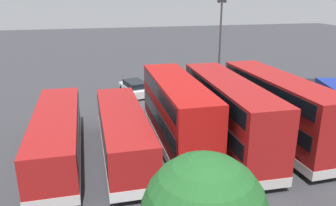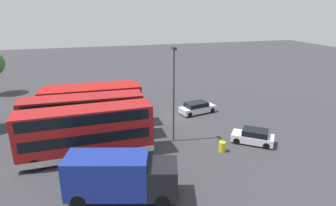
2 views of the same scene
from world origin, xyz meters
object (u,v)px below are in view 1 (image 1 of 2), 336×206
object	(u,v)px
bus_double_decker_third	(177,112)
car_hatchback_silver	(135,88)
waste_bin_yellow	(235,88)
bus_double_decker_second	(228,113)
bus_double_decker_near_end	(277,108)
bus_single_deck_fifth	(57,135)
lamp_post_tall	(220,47)
bus_single_deck_fourth	(123,132)
car_small_green	(215,78)

from	to	relation	value
bus_double_decker_third	car_hatchback_silver	distance (m)	12.76
bus_double_decker_third	waste_bin_yellow	distance (m)	14.44
bus_double_decker_second	bus_double_decker_third	bearing A→B (deg)	-15.86
bus_double_decker_near_end	bus_single_deck_fifth	distance (m)	14.29
bus_single_deck_fifth	bus_double_decker_near_end	bearing A→B (deg)	176.94
lamp_post_tall	bus_double_decker_near_end	bearing A→B (deg)	97.06
bus_double_decker_second	waste_bin_yellow	world-z (taller)	bus_double_decker_second
car_hatchback_silver	bus_single_deck_fourth	bearing A→B (deg)	79.10
bus_double_decker_second	bus_double_decker_third	world-z (taller)	same
bus_double_decker_third	car_small_green	world-z (taller)	bus_double_decker_third
bus_single_deck_fifth	car_hatchback_silver	xyz separation A→B (m)	(-6.46, -12.57, -0.92)
car_hatchback_silver	lamp_post_tall	size ratio (longest dim) A/B	0.52
bus_double_decker_third	bus_single_deck_fourth	size ratio (longest dim) A/B	0.98
bus_double_decker_third	car_hatchback_silver	size ratio (longest dim) A/B	2.19
bus_single_deck_fourth	bus_single_deck_fifth	world-z (taller)	same
bus_double_decker_near_end	waste_bin_yellow	size ratio (longest dim) A/B	12.01
bus_single_deck_fourth	lamp_post_tall	size ratio (longest dim) A/B	1.17
bus_single_deck_fourth	lamp_post_tall	xyz separation A→B (m)	(-9.31, -7.96, 3.69)
car_small_green	lamp_post_tall	size ratio (longest dim) A/B	0.46
bus_single_deck_fifth	car_small_green	distance (m)	21.61
bus_double_decker_near_end	waste_bin_yellow	world-z (taller)	bus_double_decker_near_end
waste_bin_yellow	car_hatchback_silver	bearing A→B (deg)	-8.69
bus_double_decker_third	waste_bin_yellow	bearing A→B (deg)	-129.42
bus_double_decker_near_end	bus_single_deck_fifth	size ratio (longest dim) A/B	0.99
bus_single_deck_fourth	bus_double_decker_near_end	bearing A→B (deg)	178.97
waste_bin_yellow	car_small_green	bearing A→B (deg)	-78.56
car_small_green	lamp_post_tall	xyz separation A→B (m)	(2.59, 7.29, 4.61)
bus_single_deck_fourth	bus_single_deck_fifth	bearing A→B (deg)	-8.35
bus_single_deck_fourth	bus_double_decker_third	bearing A→B (deg)	-171.27
bus_single_deck_fifth	lamp_post_tall	size ratio (longest dim) A/B	1.25
car_small_green	waste_bin_yellow	size ratio (longest dim) A/B	4.42
bus_double_decker_near_end	bus_single_deck_fifth	world-z (taller)	bus_double_decker_near_end
bus_double_decker_near_end	bus_double_decker_second	bearing A→B (deg)	2.54
bus_double_decker_second	car_hatchback_silver	size ratio (longest dim) A/B	2.38
bus_double_decker_second	bus_double_decker_third	size ratio (longest dim) A/B	1.09
bus_single_deck_fifth	car_hatchback_silver	size ratio (longest dim) A/B	2.40
bus_double_decker_third	bus_single_deck_fifth	world-z (taller)	bus_double_decker_third
bus_double_decker_third	bus_single_deck_fourth	bearing A→B (deg)	8.73
car_hatchback_silver	waste_bin_yellow	world-z (taller)	car_hatchback_silver
bus_single_deck_fourth	waste_bin_yellow	distance (m)	17.20
bus_double_decker_third	waste_bin_yellow	xyz separation A→B (m)	(-9.08, -11.05, -1.97)
car_small_green	waste_bin_yellow	bearing A→B (deg)	101.44
bus_double_decker_second	lamp_post_tall	bearing A→B (deg)	-107.39
lamp_post_tall	bus_single_deck_fourth	bearing A→B (deg)	40.52
car_hatchback_silver	bus_double_decker_third	bearing A→B (deg)	94.69
bus_single_deck_fifth	car_small_green	world-z (taller)	bus_single_deck_fifth
bus_double_decker_near_end	bus_double_decker_third	size ratio (longest dim) A/B	1.08
bus_single_deck_fifth	lamp_post_tall	distance (m)	15.60
bus_double_decker_second	bus_single_deck_fifth	xyz separation A→B (m)	(10.64, -0.92, -0.83)
bus_double_decker_second	car_hatchback_silver	distance (m)	14.23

